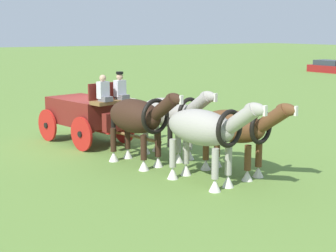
# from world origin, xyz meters

# --- Properties ---
(ground_plane) EXTENTS (220.00, 220.00, 0.00)m
(ground_plane) POSITION_xyz_m (0.00, 0.00, 0.00)
(ground_plane) COLOR olive
(show_wagon) EXTENTS (5.68, 2.54, 2.58)m
(show_wagon) POSITION_xyz_m (0.18, 0.04, 1.10)
(show_wagon) COLOR maroon
(show_wagon) RESTS_ON ground
(draft_horse_rear_near) EXTENTS (3.13, 1.35, 2.23)m
(draft_horse_rear_near) POSITION_xyz_m (3.46, 1.46, 1.36)
(draft_horse_rear_near) COLOR #9E998E
(draft_horse_rear_near) RESTS_ON ground
(draft_horse_rear_off) EXTENTS (3.01, 1.42, 2.28)m
(draft_horse_rear_off) POSITION_xyz_m (3.73, 0.18, 1.40)
(draft_horse_rear_off) COLOR #331E14
(draft_horse_rear_off) RESTS_ON ground
(draft_horse_lead_near) EXTENTS (3.11, 1.33, 2.15)m
(draft_horse_lead_near) POSITION_xyz_m (6.00, 2.04, 1.29)
(draft_horse_lead_near) COLOR brown
(draft_horse_lead_near) RESTS_ON ground
(draft_horse_lead_off) EXTENTS (3.13, 1.38, 2.30)m
(draft_horse_lead_off) POSITION_xyz_m (6.28, 0.77, 1.42)
(draft_horse_lead_off) COLOR #9E998E
(draft_horse_lead_off) RESTS_ON ground
(parked_vehicle_a) EXTENTS (4.45, 2.10, 1.17)m
(parked_vehicle_a) POSITION_xyz_m (-16.50, 31.48, 0.51)
(parked_vehicle_a) COLOR maroon
(parked_vehicle_a) RESTS_ON ground
(sponsor_banner) EXTENTS (3.15, 0.70, 1.10)m
(sponsor_banner) POSITION_xyz_m (-3.59, 2.76, 0.55)
(sponsor_banner) COLOR silver
(sponsor_banner) RESTS_ON ground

